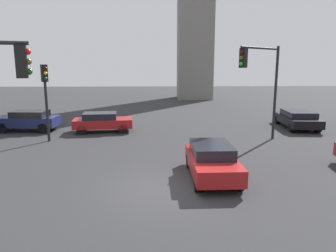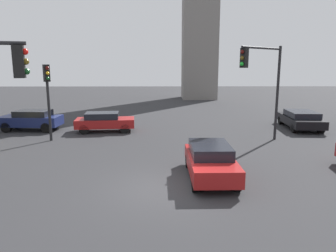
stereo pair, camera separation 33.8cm
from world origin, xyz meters
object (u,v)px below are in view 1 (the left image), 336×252
Objects in this scene: car_2 at (212,160)px; car_6 at (28,120)px; car_1 at (297,118)px; traffic_light_2 at (261,73)px; car_0 at (102,122)px; traffic_light_0 at (45,88)px.

car_6 is (-11.20, 9.66, 0.04)m from car_2.
car_2 is at bearing 145.39° from car_1.
car_6 is at bearing -57.94° from traffic_light_2.
car_1 is at bearing -175.66° from car_6.
traffic_light_2 is 7.11m from car_1.
traffic_light_2 is at bearing -26.01° from car_0.
traffic_light_2 is 1.19× the size of car_1.
car_0 is 5.23m from car_6.
car_2 is at bearing -62.09° from car_0.
traffic_light_0 reaches higher than car_0.
car_1 is (4.31, 4.53, -3.39)m from traffic_light_2.
car_2 is at bearing 16.32° from traffic_light_0.
traffic_light_2 reaches higher than traffic_light_0.
car_1 is (13.96, 0.88, -0.02)m from car_0.
car_0 is 0.86× the size of car_1.
traffic_light_2 reaches higher than car_1.
traffic_light_2 is (12.44, -1.05, 0.87)m from traffic_light_0.
traffic_light_2 is 15.78m from car_6.
traffic_light_0 is at bearing -142.30° from car_0.
traffic_light_2 is at bearing 145.65° from car_2.
car_6 reaches higher than car_1.
car_0 reaches higher than car_1.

